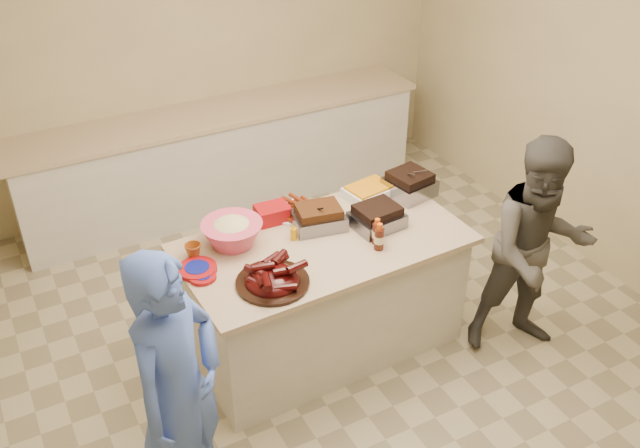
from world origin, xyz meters
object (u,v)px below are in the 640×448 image
bbq_bottle_a (379,249)px  bbq_bottle_b (376,243)px  island (323,343)px  mustard_bottle (294,239)px  coleslaw_bowl (233,244)px  guest_gray (519,340)px  plastic_cup (194,257)px  roasting_pan (409,194)px  rib_platter (273,284)px

bbq_bottle_a → bbq_bottle_b: bbq_bottle_a is taller
island → mustard_bottle: 0.87m
coleslaw_bowl → guest_gray: (1.73, -0.85, -0.85)m
plastic_cup → mustard_bottle: bearing=-10.2°
guest_gray → roasting_pan: bearing=135.4°
bbq_bottle_a → plastic_cup: size_ratio=1.78×
coleslaw_bowl → mustard_bottle: (0.36, -0.13, 0.00)m
bbq_bottle_b → plastic_cup: 1.13m
bbq_bottle_a → island: bearing=138.4°
rib_platter → bbq_bottle_a: bearing=1.1°
roasting_pan → bbq_bottle_b: bbq_bottle_b is taller
rib_platter → mustard_bottle: size_ratio=3.85×
coleslaw_bowl → mustard_bottle: bearing=-20.0°
bbq_bottle_a → plastic_cup: (-1.04, 0.45, 0.00)m
bbq_bottle_b → guest_gray: size_ratio=0.11×
mustard_bottle → plastic_cup: bearing=169.8°
bbq_bottle_b → bbq_bottle_a: bearing=-109.5°
island → coleslaw_bowl: 1.02m
plastic_cup → bbq_bottle_a: bearing=-23.4°
rib_platter → mustard_bottle: rib_platter is taller
plastic_cup → roasting_pan: bearing=0.6°
mustard_bottle → guest_gray: (1.37, -0.72, -0.85)m
island → coleslaw_bowl: size_ratio=4.70×
coleslaw_bowl → plastic_cup: bearing=-175.9°
island → rib_platter: 1.00m
rib_platter → island: bearing=27.8°
roasting_pan → bbq_bottle_a: size_ratio=1.60×
island → roasting_pan: size_ratio=6.22×
bbq_bottle_a → guest_gray: 1.33m
guest_gray → coleslaw_bowl: bearing=173.0°
coleslaw_bowl → guest_gray: bearing=-26.1°
island → bbq_bottle_b: bbq_bottle_b is taller
plastic_cup → rib_platter: bearing=-56.0°
mustard_bottle → rib_platter: bearing=-131.3°
guest_gray → bbq_bottle_a: bearing=177.3°
island → plastic_cup: size_ratio=17.69×
rib_platter → guest_gray: bearing=-12.3°
bbq_bottle_b → plastic_cup: bearing=159.9°
roasting_pan → bbq_bottle_a: bearing=-148.8°
island → mustard_bottle: size_ratio=16.18×
island → bbq_bottle_a: 0.92m
coleslaw_bowl → bbq_bottle_b: (0.80, -0.41, 0.00)m
bbq_bottle_b → mustard_bottle: bearing=147.9°
coleslaw_bowl → mustard_bottle: coleslaw_bowl is taller
island → roasting_pan: (0.80, 0.23, 0.85)m
roasting_pan → guest_gray: (0.42, -0.84, -0.85)m
mustard_bottle → plastic_cup: size_ratio=1.09×
mustard_bottle → coleslaw_bowl: bearing=160.0°
roasting_pan → guest_gray: roasting_pan is taller
plastic_cup → guest_gray: 2.32m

